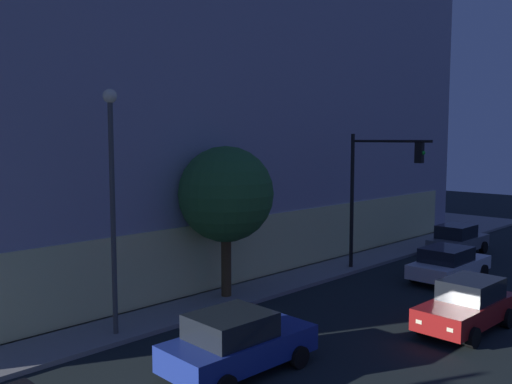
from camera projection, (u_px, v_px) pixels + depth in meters
modern_building at (100, 81)px, 35.19m from camera, size 34.71×30.94×20.12m
traffic_light_far_corner at (375, 180)px, 25.51m from camera, size 0.58×3.94×6.39m
street_lamp_sidewalk at (112, 181)px, 17.10m from camera, size 0.44×0.44×7.70m
sidewalk_tree at (226, 195)px, 21.37m from camera, size 3.72×3.72×5.90m
car_blue at (237, 342)px, 14.93m from camera, size 4.38×2.28×1.69m
car_red at (467, 305)px, 18.23m from camera, size 4.28×2.03×1.69m
car_white at (449, 263)px, 24.57m from camera, size 4.58×2.15×1.54m
car_grey at (458, 240)px, 30.03m from camera, size 4.20×1.97×1.66m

